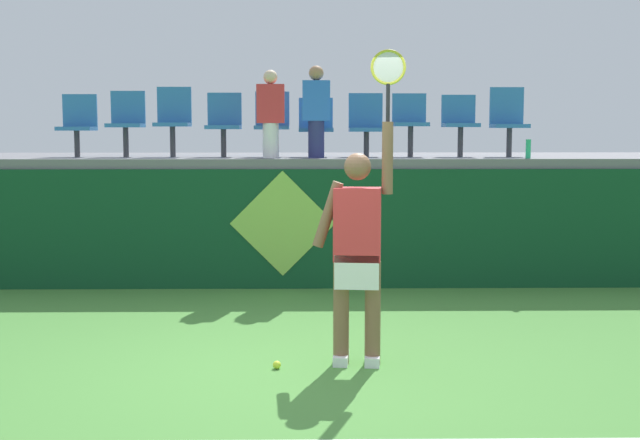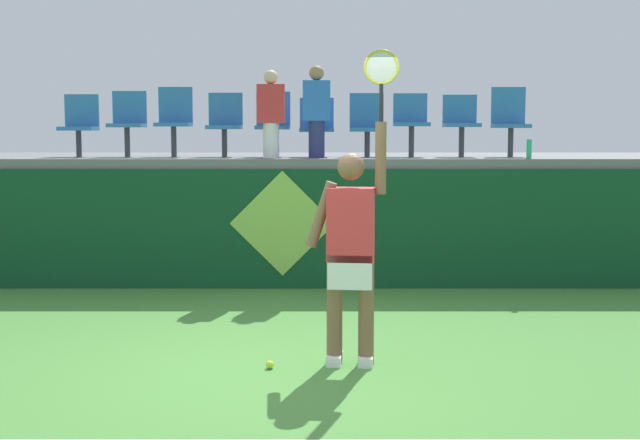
{
  "view_description": "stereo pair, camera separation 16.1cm",
  "coord_description": "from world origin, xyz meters",
  "px_view_note": "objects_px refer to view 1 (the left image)",
  "views": [
    {
      "loc": [
        0.16,
        -6.64,
        1.95
      ],
      "look_at": [
        0.29,
        1.28,
        1.09
      ],
      "focal_mm": 47.97,
      "sensor_mm": 36.0,
      "label": 1
    },
    {
      "loc": [
        0.33,
        -6.64,
        1.95
      ],
      "look_at": [
        0.29,
        1.28,
        1.09
      ],
      "focal_mm": 47.97,
      "sensor_mm": 36.0,
      "label": 2
    }
  ],
  "objects_px": {
    "stadium_chair_4": "(272,121)",
    "spectator_0": "(271,113)",
    "stadium_chair_3": "(224,121)",
    "stadium_chair_5": "(316,125)",
    "stadium_chair_6": "(366,123)",
    "stadium_chair_2": "(173,118)",
    "spectator_1": "(316,110)",
    "stadium_chair_0": "(78,123)",
    "tennis_player": "(358,247)",
    "tennis_ball": "(277,365)",
    "stadium_chair_1": "(127,120)",
    "water_bottle": "(528,149)",
    "stadium_chair_7": "(410,120)",
    "stadium_chair_9": "(508,119)",
    "stadium_chair_8": "(460,121)"
  },
  "relations": [
    {
      "from": "stadium_chair_9",
      "to": "spectator_1",
      "type": "height_order",
      "value": "spectator_1"
    },
    {
      "from": "tennis_player",
      "to": "stadium_chair_1",
      "type": "relative_size",
      "value": 3.02
    },
    {
      "from": "tennis_player",
      "to": "stadium_chair_1",
      "type": "distance_m",
      "value": 5.12
    },
    {
      "from": "stadium_chair_1",
      "to": "stadium_chair_3",
      "type": "xyz_separation_m",
      "value": [
        1.25,
        0.0,
        -0.02
      ]
    },
    {
      "from": "stadium_chair_4",
      "to": "stadium_chair_9",
      "type": "height_order",
      "value": "stadium_chair_9"
    },
    {
      "from": "stadium_chair_9",
      "to": "spectator_1",
      "type": "relative_size",
      "value": 0.79
    },
    {
      "from": "stadium_chair_3",
      "to": "stadium_chair_5",
      "type": "relative_size",
      "value": 1.09
    },
    {
      "from": "water_bottle",
      "to": "stadium_chair_9",
      "type": "height_order",
      "value": "stadium_chair_9"
    },
    {
      "from": "water_bottle",
      "to": "stadium_chair_1",
      "type": "bearing_deg",
      "value": 172.41
    },
    {
      "from": "stadium_chair_2",
      "to": "spectator_1",
      "type": "xyz_separation_m",
      "value": [
        1.84,
        -0.41,
        0.09
      ]
    },
    {
      "from": "tennis_ball",
      "to": "stadium_chair_4",
      "type": "distance_m",
      "value": 4.77
    },
    {
      "from": "stadium_chair_1",
      "to": "stadium_chair_6",
      "type": "distance_m",
      "value": 3.08
    },
    {
      "from": "stadium_chair_4",
      "to": "stadium_chair_6",
      "type": "xyz_separation_m",
      "value": [
        1.21,
        0.0,
        -0.02
      ]
    },
    {
      "from": "stadium_chair_8",
      "to": "stadium_chair_3",
      "type": "bearing_deg",
      "value": 179.88
    },
    {
      "from": "stadium_chair_6",
      "to": "stadium_chair_0",
      "type": "bearing_deg",
      "value": -179.95
    },
    {
      "from": "stadium_chair_0",
      "to": "stadium_chair_5",
      "type": "height_order",
      "value": "stadium_chair_0"
    },
    {
      "from": "water_bottle",
      "to": "tennis_player",
      "type": "bearing_deg",
      "value": -123.01
    },
    {
      "from": "stadium_chair_8",
      "to": "spectator_1",
      "type": "xyz_separation_m",
      "value": [
        -1.86,
        -0.4,
        0.13
      ]
    },
    {
      "from": "stadium_chair_8",
      "to": "stadium_chair_4",
      "type": "bearing_deg",
      "value": 179.8
    },
    {
      "from": "stadium_chair_7",
      "to": "spectator_1",
      "type": "distance_m",
      "value": 1.29
    },
    {
      "from": "stadium_chair_0",
      "to": "stadium_chair_6",
      "type": "relative_size",
      "value": 0.98
    },
    {
      "from": "tennis_ball",
      "to": "stadium_chair_6",
      "type": "height_order",
      "value": "stadium_chair_6"
    },
    {
      "from": "spectator_0",
      "to": "tennis_player",
      "type": "bearing_deg",
      "value": -77.07
    },
    {
      "from": "stadium_chair_6",
      "to": "stadium_chair_8",
      "type": "distance_m",
      "value": 1.21
    },
    {
      "from": "stadium_chair_9",
      "to": "tennis_player",
      "type": "bearing_deg",
      "value": -117.59
    },
    {
      "from": "tennis_player",
      "to": "stadium_chair_0",
      "type": "bearing_deg",
      "value": 128.66
    },
    {
      "from": "stadium_chair_5",
      "to": "stadium_chair_2",
      "type": "bearing_deg",
      "value": 179.8
    },
    {
      "from": "stadium_chair_0",
      "to": "stadium_chair_5",
      "type": "relative_size",
      "value": 1.06
    },
    {
      "from": "tennis_player",
      "to": "stadium_chair_6",
      "type": "relative_size",
      "value": 3.12
    },
    {
      "from": "tennis_player",
      "to": "spectator_0",
      "type": "distance_m",
      "value": 4.02
    },
    {
      "from": "stadium_chair_6",
      "to": "stadium_chair_9",
      "type": "relative_size",
      "value": 0.91
    },
    {
      "from": "stadium_chair_8",
      "to": "stadium_chair_9",
      "type": "height_order",
      "value": "stadium_chair_9"
    },
    {
      "from": "tennis_ball",
      "to": "stadium_chair_5",
      "type": "xyz_separation_m",
      "value": [
        0.36,
        4.32,
        1.95
      ]
    },
    {
      "from": "water_bottle",
      "to": "spectator_1",
      "type": "distance_m",
      "value": 2.64
    },
    {
      "from": "stadium_chair_8",
      "to": "stadium_chair_9",
      "type": "bearing_deg",
      "value": 1.1
    },
    {
      "from": "stadium_chair_3",
      "to": "stadium_chair_4",
      "type": "xyz_separation_m",
      "value": [
        0.62,
        0.0,
        0.0
      ]
    },
    {
      "from": "stadium_chair_4",
      "to": "stadium_chair_5",
      "type": "xyz_separation_m",
      "value": [
        0.56,
        -0.0,
        -0.04
      ]
    },
    {
      "from": "stadium_chair_5",
      "to": "spectator_0",
      "type": "bearing_deg",
      "value": -142.2
    },
    {
      "from": "water_bottle",
      "to": "spectator_0",
      "type": "height_order",
      "value": "spectator_0"
    },
    {
      "from": "stadium_chair_8",
      "to": "spectator_0",
      "type": "height_order",
      "value": "spectator_0"
    },
    {
      "from": "stadium_chair_4",
      "to": "stadium_chair_5",
      "type": "relative_size",
      "value": 1.11
    },
    {
      "from": "water_bottle",
      "to": "stadium_chair_7",
      "type": "relative_size",
      "value": 0.29
    },
    {
      "from": "stadium_chair_5",
      "to": "spectator_1",
      "type": "bearing_deg",
      "value": -90.0
    },
    {
      "from": "stadium_chair_0",
      "to": "stadium_chair_3",
      "type": "height_order",
      "value": "stadium_chair_3"
    },
    {
      "from": "stadium_chair_4",
      "to": "spectator_0",
      "type": "bearing_deg",
      "value": -90.0
    },
    {
      "from": "stadium_chair_3",
      "to": "stadium_chair_6",
      "type": "height_order",
      "value": "stadium_chair_3"
    },
    {
      "from": "stadium_chair_1",
      "to": "stadium_chair_6",
      "type": "relative_size",
      "value": 1.03
    },
    {
      "from": "tennis_ball",
      "to": "stadium_chair_2",
      "type": "height_order",
      "value": "stadium_chair_2"
    },
    {
      "from": "tennis_ball",
      "to": "stadium_chair_0",
      "type": "height_order",
      "value": "stadium_chair_0"
    },
    {
      "from": "tennis_ball",
      "to": "stadium_chair_4",
      "type": "bearing_deg",
      "value": 92.65
    }
  ]
}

